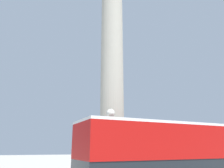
# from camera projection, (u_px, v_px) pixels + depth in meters

# --- Properties ---
(monument_column) EXTENTS (5.36, 5.36, 24.57)m
(monument_column) POSITION_uv_depth(u_px,v_px,m) (112.00, 77.00, 17.79)
(monument_column) COLOR #A39E8E
(monument_column) RESTS_ON ground_plane
(bus_b) EXTENTS (11.59, 3.57, 4.30)m
(bus_b) POSITION_uv_depth(u_px,v_px,m) (188.00, 163.00, 11.07)
(bus_b) COLOR #A80F0C
(bus_b) RESTS_ON ground_plane
(equestrian_statue) EXTENTS (4.26, 3.60, 5.96)m
(equestrian_statue) POSITION_uv_depth(u_px,v_px,m) (189.00, 163.00, 23.17)
(equestrian_statue) COLOR #A39E8E
(equestrian_statue) RESTS_ON ground_plane
(street_lamp) EXTENTS (0.50, 0.50, 5.45)m
(street_lamp) POSITION_uv_depth(u_px,v_px,m) (111.00, 142.00, 12.99)
(street_lamp) COLOR black
(street_lamp) RESTS_ON ground_plane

